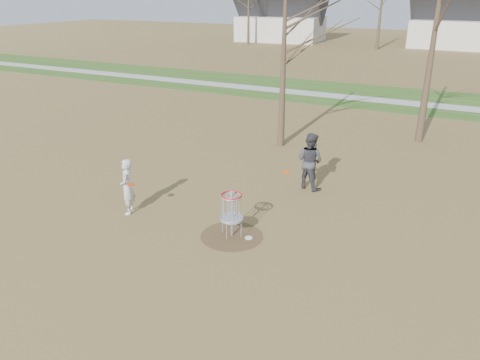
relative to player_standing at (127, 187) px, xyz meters
name	(u,v)px	position (x,y,z in m)	size (l,w,h in m)	color
ground	(232,236)	(3.60, 0.11, -0.89)	(160.00, 160.00, 0.00)	brown
green_band	(381,97)	(3.60, 21.11, -0.88)	(160.00, 8.00, 0.01)	#2D5119
footpath	(378,100)	(3.60, 20.11, -0.87)	(160.00, 1.50, 0.01)	#9E9E99
dirt_circle	(232,236)	(3.60, 0.11, -0.88)	(1.80, 1.80, 0.01)	#47331E
player_standing	(127,187)	(0.00, 0.00, 0.00)	(0.65, 0.43, 1.78)	silver
player_throwing	(310,161)	(4.37, 4.49, 0.12)	(0.98, 0.77, 2.02)	#3A3A40
disc_grounded	(249,238)	(4.10, 0.21, -0.87)	(0.22, 0.22, 0.02)	white
discs_in_play	(215,178)	(2.33, 1.41, 0.22)	(3.94, 3.41, 0.10)	#DD490B
disc_golf_basket	(232,207)	(3.60, 0.11, 0.03)	(0.64, 0.64, 1.35)	#9EA3AD
bare_trees	(445,5)	(5.38, 35.90, 4.46)	(52.62, 44.98, 9.00)	#382B1E
houses_row	(479,18)	(7.92, 52.67, 2.63)	(56.51, 10.01, 7.26)	silver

